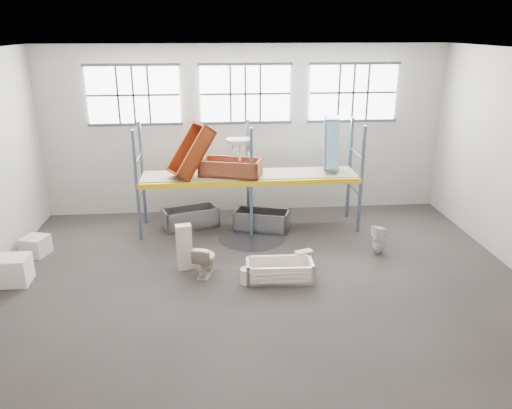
{
  "coord_description": "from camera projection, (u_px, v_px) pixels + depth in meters",
  "views": [
    {
      "loc": [
        -1.03,
        -9.92,
        5.48
      ],
      "look_at": [
        0.0,
        1.5,
        1.4
      ],
      "focal_mm": 35.43,
      "sensor_mm": 36.0,
      "label": 1
    }
  ],
  "objects": [
    {
      "name": "toilet_beige",
      "position": [
        205.0,
        259.0,
        11.64
      ],
      "size": [
        0.64,
        0.84,
        0.76
      ],
      "primitive_type": "imported",
      "rotation": [
        0.0,
        0.0,
        2.81
      ],
      "color": "beige",
      "rests_on": "floor"
    },
    {
      "name": "rack_upright_rb",
      "position": [
        350.0,
        169.0,
        14.83
      ],
      "size": [
        0.08,
        0.08,
        3.0
      ],
      "primitive_type": "cube",
      "color": "slate",
      "rests_on": "floor"
    },
    {
      "name": "rack_upright_ma",
      "position": [
        251.0,
        183.0,
        13.45
      ],
      "size": [
        0.08,
        0.08,
        3.0
      ],
      "primitive_type": "cube",
      "color": "slate",
      "rests_on": "floor"
    },
    {
      "name": "carton_far",
      "position": [
        36.0,
        246.0,
        12.71
      ],
      "size": [
        0.72,
        0.72,
        0.48
      ],
      "primitive_type": "cube",
      "rotation": [
        0.0,
        0.0,
        -0.32
      ],
      "color": "beige",
      "rests_on": "floor"
    },
    {
      "name": "bathtub_beige",
      "position": [
        279.0,
        270.0,
        11.47
      ],
      "size": [
        1.54,
        0.78,
        0.44
      ],
      "primitive_type": null,
      "rotation": [
        0.0,
        0.0,
        -0.05
      ],
      "color": "silver",
      "rests_on": "floor"
    },
    {
      "name": "bucket",
      "position": [
        247.0,
        276.0,
        11.32
      ],
      "size": [
        0.34,
        0.34,
        0.35
      ],
      "primitive_type": "cylinder",
      "rotation": [
        0.0,
        0.0,
        -0.12
      ],
      "color": "silver",
      "rests_on": "floor"
    },
    {
      "name": "rust_tub_tilted",
      "position": [
        191.0,
        151.0,
        13.49
      ],
      "size": [
        1.43,
        1.2,
        1.51
      ],
      "primitive_type": null,
      "rotation": [
        0.0,
        -0.96,
        0.46
      ],
      "color": "maroon",
      "rests_on": "shelf_deck"
    },
    {
      "name": "window_mid",
      "position": [
        245.0,
        94.0,
        14.66
      ],
      "size": [
        2.6,
        0.04,
        1.6
      ],
      "primitive_type": "cube",
      "color": "white",
      "rests_on": "wall_back"
    },
    {
      "name": "wall_front",
      "position": [
        309.0,
        307.0,
        5.65
      ],
      "size": [
        12.0,
        0.1,
        5.0
      ],
      "primitive_type": "cube",
      "color": "#B4AFA7",
      "rests_on": "ground"
    },
    {
      "name": "shelf_deck",
      "position": [
        249.0,
        174.0,
        13.98
      ],
      "size": [
        5.9,
        1.1,
        0.03
      ],
      "primitive_type": "cube",
      "color": "gray",
      "rests_on": "floor"
    },
    {
      "name": "wall_back",
      "position": [
        245.0,
        131.0,
        15.13
      ],
      "size": [
        12.0,
        0.1,
        5.0
      ],
      "primitive_type": "cube",
      "color": "#AFAAA1",
      "rests_on": "ground"
    },
    {
      "name": "toilet_white",
      "position": [
        379.0,
        240.0,
        12.73
      ],
      "size": [
        0.42,
        0.41,
        0.74
      ],
      "primitive_type": "imported",
      "rotation": [
        0.0,
        0.0,
        -1.31
      ],
      "color": "white",
      "rests_on": "floor"
    },
    {
      "name": "rack_beam_back",
      "position": [
        248.0,
        171.0,
        14.57
      ],
      "size": [
        6.0,
        0.1,
        0.14
      ],
      "primitive_type": "cube",
      "color": "yellow",
      "rests_on": "floor"
    },
    {
      "name": "window_left",
      "position": [
        133.0,
        95.0,
        14.39
      ],
      "size": [
        2.6,
        0.04,
        1.6
      ],
      "primitive_type": "cube",
      "color": "white",
      "rests_on": "wall_back"
    },
    {
      "name": "carton_near",
      "position": [
        13.0,
        270.0,
        11.28
      ],
      "size": [
        0.74,
        0.63,
        0.63
      ],
      "primitive_type": "cube",
      "rotation": [
        0.0,
        0.0,
        0.01
      ],
      "color": "white",
      "rests_on": "floor"
    },
    {
      "name": "floor",
      "position": [
        262.0,
        288.0,
        11.24
      ],
      "size": [
        12.0,
        10.0,
        0.1
      ],
      "primitive_type": "cube",
      "color": "#433C39",
      "rests_on": "ground"
    },
    {
      "name": "rust_tub_flat",
      "position": [
        231.0,
        167.0,
        13.75
      ],
      "size": [
        1.8,
        1.22,
        0.46
      ],
      "primitive_type": null,
      "rotation": [
        0.0,
        0.0,
        -0.3
      ],
      "color": "brown",
      "rests_on": "shelf_deck"
    },
    {
      "name": "sink_on_shelf",
      "position": [
        240.0,
        160.0,
        13.46
      ],
      "size": [
        0.73,
        0.58,
        0.62
      ],
      "primitive_type": "imported",
      "rotation": [
        0.0,
        0.0,
        0.06
      ],
      "color": "silver",
      "rests_on": "rust_tub_flat"
    },
    {
      "name": "steel_tub_left",
      "position": [
        190.0,
        217.0,
        14.46
      ],
      "size": [
        1.68,
        1.15,
        0.56
      ],
      "primitive_type": null,
      "rotation": [
        0.0,
        0.0,
        0.31
      ],
      "color": "#AFB1B6",
      "rests_on": "floor"
    },
    {
      "name": "sink_in_tub",
      "position": [
        278.0,
        268.0,
        11.71
      ],
      "size": [
        0.55,
        0.55,
        0.15
      ],
      "primitive_type": "imported",
      "rotation": [
        0.0,
        0.0,
        0.32
      ],
      "color": "beige",
      "rests_on": "bathtub_beige"
    },
    {
      "name": "wet_patch",
      "position": [
        252.0,
        238.0,
        13.76
      ],
      "size": [
        1.8,
        1.8,
        0.0
      ],
      "primitive_type": "cylinder",
      "color": "black",
      "rests_on": "floor"
    },
    {
      "name": "rack_beam_front",
      "position": [
        251.0,
        183.0,
        13.45
      ],
      "size": [
        6.0,
        0.1,
        0.14
      ],
      "primitive_type": "cube",
      "color": "yellow",
      "rests_on": "floor"
    },
    {
      "name": "rack_upright_la",
      "position": [
        137.0,
        187.0,
        13.19
      ],
      "size": [
        0.08,
        0.08,
        3.0
      ],
      "primitive_type": "cube",
      "color": "slate",
      "rests_on": "floor"
    },
    {
      "name": "cistern_spare",
      "position": [
        304.0,
        259.0,
        11.91
      ],
      "size": [
        0.46,
        0.33,
        0.4
      ],
      "primitive_type": "cube",
      "rotation": [
        0.0,
        0.0,
        0.35
      ],
      "color": "beige",
      "rests_on": "bathtub_beige"
    },
    {
      "name": "blue_tub_upright",
      "position": [
        331.0,
        143.0,
        13.97
      ],
      "size": [
        0.59,
        0.75,
        1.45
      ],
      "primitive_type": null,
      "rotation": [
        0.0,
        1.54,
        -0.21
      ],
      "color": "#91C5EE",
      "rests_on": "shelf_deck"
    },
    {
      "name": "ceiling",
      "position": [
        263.0,
        49.0,
        9.54
      ],
      "size": [
        12.0,
        10.0,
        0.1
      ],
      "primitive_type": "cube",
      "color": "silver",
      "rests_on": "ground"
    },
    {
      "name": "rack_upright_mb",
      "position": [
        248.0,
        171.0,
        14.57
      ],
      "size": [
        0.08,
        0.08,
        3.0
      ],
      "primitive_type": "cube",
      "color": "slate",
      "rests_on": "floor"
    },
    {
      "name": "window_right",
      "position": [
        353.0,
        93.0,
        14.93
      ],
      "size": [
        2.6,
        0.04,
        1.6
      ],
      "primitive_type": "cube",
      "color": "white",
      "rests_on": "wall_back"
    },
    {
      "name": "steel_tub_right",
      "position": [
        262.0,
        220.0,
        14.27
      ],
      "size": [
        1.66,
        1.13,
        0.56
      ],
      "primitive_type": null,
      "rotation": [
        0.0,
        0.0,
        -0.31
      ],
      "color": "#929399",
      "rests_on": "floor"
    },
    {
      "name": "cistern_tall",
      "position": [
        184.0,
        247.0,
        11.87
      ],
      "size": [
        0.39,
        0.29,
        1.11
      ],
      "primitive_type": "cube",
      "rotation": [
        0.0,
        0.0,
        0.16
      ],
      "color": "beige",
      "rests_on": "floor"
    },
    {
      "name": "rack_upright_ra",
      "position": [
        361.0,
        181.0,
        13.7
      ],
      "size": [
        0.08,
        0.08,
        3.0
      ],
      "primitive_type": "cube",
      "color": "slate",
      "rests_on": "floor"
    },
    {
      "name": "rack_upright_lb",
      "position": [
        143.0,
        174.0,
        14.32
      ],
      "size": [
        0.08,
        0.08,
        3.0
      ],
      "primitive_type": "cube",
      "color": "slate",
      "rests_on": "floor"
    }
  ]
}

